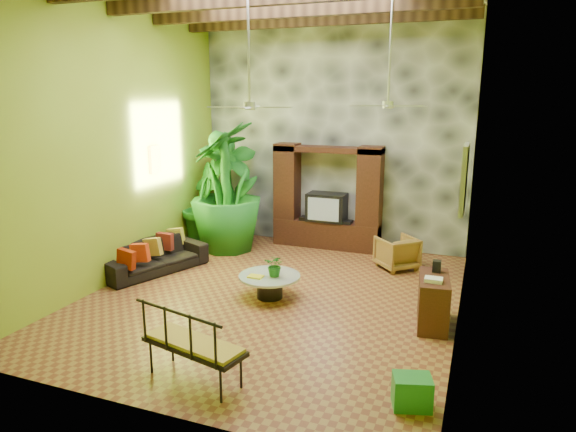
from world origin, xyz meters
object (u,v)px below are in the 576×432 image
at_px(ceiling_fan_back, 388,92).
at_px(green_bin, 412,392).
at_px(wicker_armchair, 397,253).
at_px(iron_bench, 190,341).
at_px(entertainment_center, 327,205).
at_px(tall_plant_c, 226,187).
at_px(tall_plant_b, 203,204).
at_px(sofa, 154,257).
at_px(tall_plant_a, 231,189).
at_px(coffee_table, 270,283).
at_px(ceiling_fan_front, 249,92).
at_px(side_console, 433,301).

relative_size(ceiling_fan_back, green_bin, 4.48).
relative_size(wicker_armchair, iron_bench, 0.50).
distance_m(ceiling_fan_back, iron_bench, 5.17).
relative_size(entertainment_center, tall_plant_c, 0.85).
distance_m(ceiling_fan_back, tall_plant_c, 4.22).
bearing_deg(iron_bench, tall_plant_b, 131.61).
relative_size(sofa, tall_plant_a, 0.82).
height_order(entertainment_center, ceiling_fan_back, ceiling_fan_back).
bearing_deg(sofa, ceiling_fan_back, -57.19).
xyz_separation_m(coffee_table, green_bin, (2.69, -2.32, -0.07)).
bearing_deg(ceiling_fan_front, ceiling_fan_back, 41.63).
bearing_deg(tall_plant_c, ceiling_fan_front, -54.96).
relative_size(ceiling_fan_front, tall_plant_b, 0.96).
bearing_deg(green_bin, tall_plant_b, 138.77).
height_order(sofa, tall_plant_c, tall_plant_c).
relative_size(tall_plant_a, tall_plant_b, 1.30).
relative_size(tall_plant_a, green_bin, 6.08).
distance_m(tall_plant_a, tall_plant_c, 0.53).
bearing_deg(iron_bench, coffee_table, 106.49).
bearing_deg(side_console, ceiling_fan_front, 177.12).
relative_size(ceiling_fan_back, side_console, 1.97).
bearing_deg(wicker_armchair, tall_plant_c, -42.15).
xyz_separation_m(tall_plant_a, side_console, (4.78, -2.83, -0.89)).
bearing_deg(tall_plant_b, tall_plant_c, -7.70).
height_order(sofa, tall_plant_a, tall_plant_a).
relative_size(tall_plant_b, green_bin, 4.67).
relative_size(ceiling_fan_front, green_bin, 4.48).
distance_m(wicker_armchair, tall_plant_c, 3.88).
xyz_separation_m(side_console, green_bin, (0.00, -2.21, -0.20)).
bearing_deg(ceiling_fan_front, tall_plant_c, 125.04).
bearing_deg(green_bin, wicker_armchair, 101.31).
height_order(sofa, side_console, side_console).
bearing_deg(sofa, coffee_table, -77.52).
distance_m(ceiling_fan_back, green_bin, 4.94).
distance_m(coffee_table, iron_bench, 2.81).
height_order(ceiling_fan_back, green_bin, ceiling_fan_back).
height_order(ceiling_fan_front, sofa, ceiling_fan_front).
relative_size(ceiling_fan_front, tall_plant_c, 0.66).
relative_size(ceiling_fan_front, iron_bench, 1.33).
height_order(entertainment_center, tall_plant_b, entertainment_center).
height_order(tall_plant_c, side_console, tall_plant_c).
distance_m(ceiling_fan_front, tall_plant_b, 4.35).
height_order(tall_plant_b, green_bin, tall_plant_b).
height_order(tall_plant_c, coffee_table, tall_plant_c).
xyz_separation_m(ceiling_fan_front, iron_bench, (0.33, -2.46, -2.85)).
height_order(ceiling_fan_front, coffee_table, ceiling_fan_front).
xyz_separation_m(ceiling_fan_back, tall_plant_a, (-3.73, 1.45, -2.14)).
relative_size(entertainment_center, tall_plant_a, 0.95).
height_order(entertainment_center, tall_plant_c, tall_plant_c).
bearing_deg(sofa, green_bin, -95.98).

